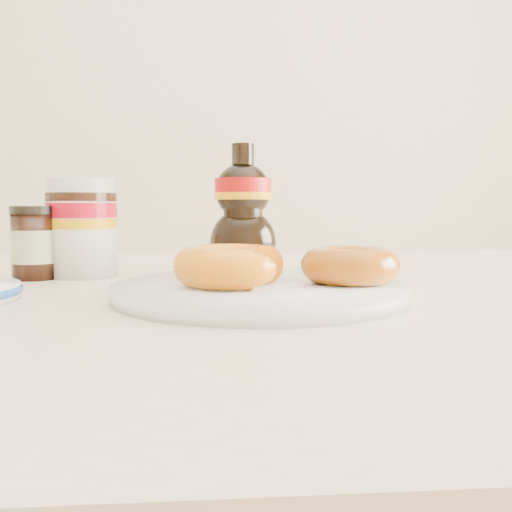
{
  "coord_description": "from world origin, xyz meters",
  "views": [
    {
      "loc": [
        0.0,
        -0.51,
        0.84
      ],
      "look_at": [
        0.05,
        0.07,
        0.79
      ],
      "focal_mm": 40.0,
      "sensor_mm": 36.0,
      "label": 1
    }
  ],
  "objects": [
    {
      "name": "plate",
      "position": [
        0.05,
        0.02,
        0.76
      ],
      "size": [
        0.28,
        0.28,
        0.01
      ],
      "color": "white",
      "rests_on": "dining_table"
    },
    {
      "name": "syrup_bottle",
      "position": [
        0.04,
        0.2,
        0.83
      ],
      "size": [
        0.09,
        0.08,
        0.16
      ],
      "primitive_type": null,
      "rotation": [
        0.0,
        0.0,
        0.11
      ],
      "color": "black",
      "rests_on": "dining_table"
    },
    {
      "name": "donut_whole",
      "position": [
        0.13,
        0.02,
        0.78
      ],
      "size": [
        0.12,
        0.12,
        0.03
      ],
      "primitive_type": "torus",
      "rotation": [
        0.0,
        0.0,
        0.31
      ],
      "color": "#9D4D0A",
      "rests_on": "plate"
    },
    {
      "name": "dining_table",
      "position": [
        0.0,
        0.1,
        0.67
      ],
      "size": [
        1.4,
        0.9,
        0.75
      ],
      "color": "beige",
      "rests_on": "ground"
    },
    {
      "name": "donut_bitten",
      "position": [
        0.02,
        0.01,
        0.78
      ],
      "size": [
        0.13,
        0.13,
        0.04
      ],
      "primitive_type": "torus",
      "rotation": [
        0.0,
        0.0,
        0.29
      ],
      "color": "orange",
      "rests_on": "plate"
    },
    {
      "name": "nutella_jar",
      "position": [
        -0.15,
        0.2,
        0.81
      ],
      "size": [
        0.08,
        0.08,
        0.12
      ],
      "rotation": [
        0.0,
        0.0,
        0.09
      ],
      "color": "white",
      "rests_on": "dining_table"
    },
    {
      "name": "dark_jar",
      "position": [
        -0.21,
        0.18,
        0.79
      ],
      "size": [
        0.05,
        0.05,
        0.09
      ],
      "rotation": [
        0.0,
        0.0,
        -0.01
      ],
      "color": "black",
      "rests_on": "dining_table"
    }
  ]
}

